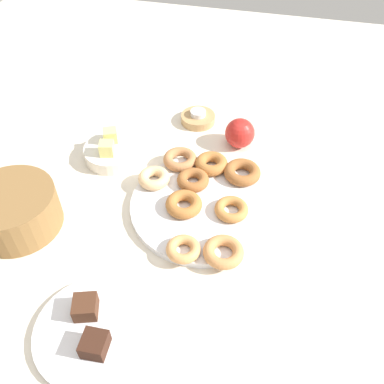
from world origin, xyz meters
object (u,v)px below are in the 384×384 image
Objects in this scene: tealight at (198,113)px; fruit_bowl at (112,153)px; donut_2 at (180,159)px; donut_4 at (231,209)px; donut_6 at (183,249)px; donut_plate at (204,205)px; donut_5 at (184,204)px; cake_plate at (96,330)px; donut_7 at (211,164)px; basket at (14,210)px; donut_1 at (154,178)px; donut_0 at (242,172)px; candle_holder at (198,118)px; donut_3 at (223,252)px; melon_chunk_right at (110,136)px; donut_8 at (193,180)px; melon_chunk_left at (107,148)px; brownie_near at (95,344)px; apple at (240,133)px; brownie_far at (85,307)px.

fruit_bowl is at bearing 139.12° from tealight.
donut_4 is (-0.14, -0.16, -0.00)m from donut_2.
donut_plate is at bearing -4.19° from donut_6.
donut_5 reaches higher than donut_6.
donut_5 is 1.16× the size of donut_6.
cake_plate is (-0.36, 0.13, -0.00)m from donut_plate.
basket is (-0.28, 0.40, 0.02)m from donut_7.
donut_6 is (-0.20, -0.13, -0.00)m from donut_1.
cake_plate is (-0.49, 0.12, -0.02)m from donut_7.
donut_0 is at bearing -99.23° from donut_7.
donut_5 is 0.13m from donut_6.
donut_3 is at bearing -160.64° from candle_holder.
donut_6 is 0.28m from donut_7.
donut_2 is at bearing -179.61° from candle_holder.
donut_5 is 0.31m from melon_chunk_right.
donut_8 is 1.75× the size of tealight.
brownie_near is at bearing -160.63° from melon_chunk_left.
donut_plate is 0.34m from melon_chunk_right.
basket reaches higher than cake_plate.
donut_8 is 0.40× the size of basket.
donut_7 is 1.05× the size of donut_8.
donut_7 is 2.37× the size of melon_chunk_left.
melon_chunk_right is (0.03, 0.37, 0.02)m from donut_0.
donut_5 is at bearing -14.38° from cake_plate.
fruit_bowl is at bearing -24.45° from basket.
candle_holder is (0.30, -0.04, -0.02)m from donut_1.
donut_8 is (0.09, -0.00, -0.00)m from donut_5.
brownie_near reaches higher than donut_8.
basket is at bearing 125.72° from donut_1.
donut_0 is 0.56m from basket.
brownie_near is at bearing -129.08° from basket.
brownie_near is 0.56× the size of apple.
donut_plate is 0.44m from basket.
donut_8 is at bearing 116.13° from donut_0.
donut_1 is at bearing -2.88° from brownie_far.
donut_0 is 0.13m from donut_8.
donut_1 is at bearing 171.77° from candle_holder.
donut_2 is 1.11× the size of donut_4.
donut_7 is 1.02× the size of apple.
candle_holder is at bearing -40.88° from fruit_bowl.
donut_3 is 1.11× the size of donut_4.
brownie_far is (0.06, 0.05, 0.00)m from brownie_near.
donut_6 is at bearing 179.60° from donut_7.
brownie_far reaches higher than fruit_bowl.
donut_plate is at bearing 170.64° from apple.
donut_0 is 0.18m from donut_5.
basket reaches higher than donut_3.
donut_4 is at bearing -105.18° from donut_1.
cake_plate is 0.35m from basket.
donut_8 is 0.79× the size of candle_holder.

